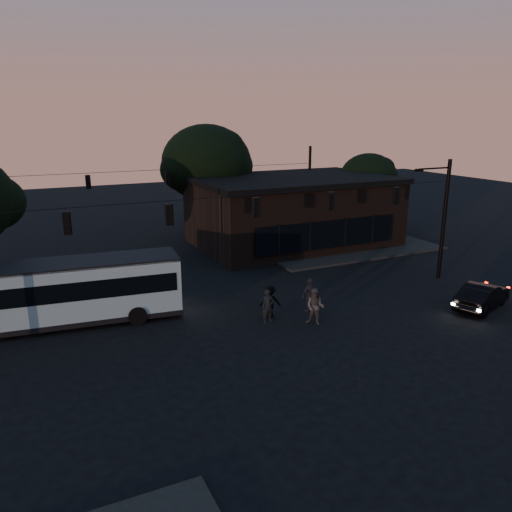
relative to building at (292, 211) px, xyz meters
name	(u,v)px	position (x,y,z in m)	size (l,w,h in m)	color
ground	(293,339)	(-9.00, -15.97, -2.71)	(120.00, 120.00, 0.00)	black
sidewalk_far_right	(336,244)	(3.00, -1.97, -2.63)	(14.00, 10.00, 0.15)	black
building	(292,211)	(0.00, 0.00, 0.00)	(15.40, 10.41, 5.40)	black
tree_behind	(207,163)	(-5.00, 6.03, 3.48)	(7.60, 7.60, 9.43)	black
tree_right	(368,178)	(9.00, 2.03, 1.93)	(5.20, 5.20, 6.86)	black
signal_rig_near	(256,229)	(-9.00, -11.97, 1.74)	(26.24, 0.30, 7.50)	black
signal_rig_far	(168,192)	(-9.00, 4.03, 1.50)	(26.24, 0.30, 7.50)	black
bus	(63,290)	(-18.33, -9.54, -0.92)	(11.55, 3.81, 3.19)	#95B6BD
car	(482,296)	(2.08, -16.96, -2.01)	(1.48, 4.25, 1.40)	black
pedestrian_a	(268,306)	(-9.16, -13.68, -1.86)	(0.62, 0.41, 1.70)	black
pedestrian_b	(315,307)	(-7.19, -14.94, -1.78)	(0.90, 0.70, 1.85)	#494342
pedestrian_c	(310,295)	(-6.54, -13.40, -1.78)	(1.08, 0.45, 1.85)	#23242B
pedestrian_d	(270,301)	(-8.73, -13.11, -1.87)	(1.09, 0.62, 1.68)	black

